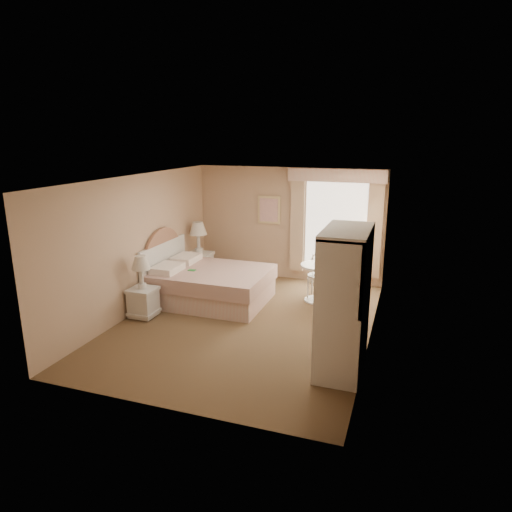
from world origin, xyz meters
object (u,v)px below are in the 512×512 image
at_px(bed, 206,283).
at_px(cafe_chair, 319,272).
at_px(nightstand_far, 199,259).
at_px(round_table, 318,277).
at_px(armoire, 344,313).
at_px(nightstand_near, 143,294).

height_order(bed, cafe_chair, bed).
relative_size(nightstand_far, round_table, 1.75).
distance_m(nightstand_far, armoire, 4.74).
xyz_separation_m(nightstand_near, nightstand_far, (0.00, 2.29, 0.07)).
relative_size(nightstand_near, armoire, 0.56).
height_order(bed, round_table, bed).
bearing_deg(round_table, cafe_chair, 97.36).
bearing_deg(armoire, bed, 148.02).
distance_m(nightstand_near, cafe_chair, 3.46).
relative_size(bed, cafe_chair, 2.40).
xyz_separation_m(nightstand_near, round_table, (2.80, 1.82, 0.08)).
distance_m(bed, armoire, 3.49).
distance_m(bed, nightstand_far, 1.38).
height_order(nightstand_near, cafe_chair, nightstand_near).
xyz_separation_m(bed, cafe_chair, (2.04, 0.96, 0.16)).
bearing_deg(nightstand_far, round_table, -9.54).
bearing_deg(armoire, round_table, 108.62).
xyz_separation_m(round_table, armoire, (0.85, -2.53, 0.33)).
xyz_separation_m(bed, round_table, (2.08, 0.70, 0.14)).
height_order(nightstand_far, round_table, nightstand_far).
bearing_deg(cafe_chair, armoire, -70.10).
xyz_separation_m(cafe_chair, armoire, (0.89, -2.79, 0.30)).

